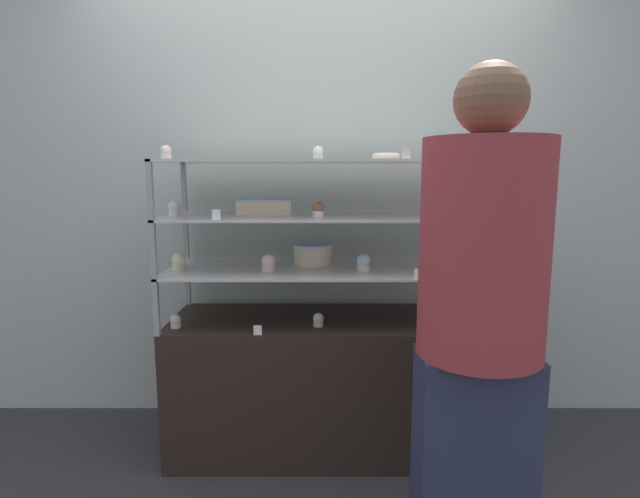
% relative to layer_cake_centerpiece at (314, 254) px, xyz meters
% --- Properties ---
extents(ground_plane, '(20.00, 20.00, 0.00)m').
position_rel_layer_cake_centerpiece_xyz_m(ground_plane, '(0.03, -0.09, -0.98)').
color(ground_plane, '#2D2D33').
extents(back_wall, '(8.00, 0.05, 2.60)m').
position_rel_layer_cake_centerpiece_xyz_m(back_wall, '(0.03, 0.33, 0.32)').
color(back_wall, '#A8B2AD').
rests_on(back_wall, ground_plane).
extents(display_base, '(1.45, 0.56, 0.67)m').
position_rel_layer_cake_centerpiece_xyz_m(display_base, '(0.03, -0.09, -0.65)').
color(display_base, black).
rests_on(display_base, ground_plane).
extents(display_riser_lower, '(1.45, 0.56, 0.26)m').
position_rel_layer_cake_centerpiece_xyz_m(display_riser_lower, '(0.03, -0.09, -0.06)').
color(display_riser_lower, '#99999E').
rests_on(display_riser_lower, display_base).
extents(display_riser_middle, '(1.45, 0.56, 0.26)m').
position_rel_layer_cake_centerpiece_xyz_m(display_riser_middle, '(0.03, -0.09, 0.19)').
color(display_riser_middle, '#99999E').
rests_on(display_riser_middle, display_riser_lower).
extents(display_riser_upper, '(1.45, 0.56, 0.26)m').
position_rel_layer_cake_centerpiece_xyz_m(display_riser_upper, '(0.03, -0.09, 0.45)').
color(display_riser_upper, '#99999E').
rests_on(display_riser_upper, display_riser_middle).
extents(layer_cake_centerpiece, '(0.20, 0.20, 0.10)m').
position_rel_layer_cake_centerpiece_xyz_m(layer_cake_centerpiece, '(0.00, 0.00, 0.00)').
color(layer_cake_centerpiece, beige).
rests_on(layer_cake_centerpiece, display_riser_lower).
extents(sheet_cake_frosted, '(0.26, 0.15, 0.07)m').
position_rel_layer_cake_centerpiece_xyz_m(sheet_cake_frosted, '(-0.23, -0.08, 0.24)').
color(sheet_cake_frosted, beige).
rests_on(sheet_cake_frosted, display_riser_middle).
extents(cupcake_0, '(0.05, 0.05, 0.06)m').
position_rel_layer_cake_centerpiece_xyz_m(cupcake_0, '(-0.63, -0.24, -0.28)').
color(cupcake_0, beige).
rests_on(cupcake_0, display_base).
extents(cupcake_1, '(0.05, 0.05, 0.06)m').
position_rel_layer_cake_centerpiece_xyz_m(cupcake_1, '(0.03, -0.22, -0.28)').
color(cupcake_1, '#CCB28C').
rests_on(cupcake_1, display_base).
extents(cupcake_2, '(0.05, 0.05, 0.06)m').
position_rel_layer_cake_centerpiece_xyz_m(cupcake_2, '(0.69, -0.21, -0.28)').
color(cupcake_2, beige).
rests_on(cupcake_2, display_base).
extents(price_tag_0, '(0.04, 0.00, 0.04)m').
position_rel_layer_cake_centerpiece_xyz_m(price_tag_0, '(-0.24, -0.35, -0.29)').
color(price_tag_0, white).
rests_on(price_tag_0, display_base).
extents(cupcake_3, '(0.07, 0.07, 0.08)m').
position_rel_layer_cake_centerpiece_xyz_m(cupcake_3, '(-0.64, -0.14, -0.01)').
color(cupcake_3, beige).
rests_on(cupcake_3, display_riser_lower).
extents(cupcake_4, '(0.07, 0.07, 0.08)m').
position_rel_layer_cake_centerpiece_xyz_m(cupcake_4, '(-0.20, -0.17, -0.01)').
color(cupcake_4, beige).
rests_on(cupcake_4, display_riser_lower).
extents(cupcake_5, '(0.07, 0.07, 0.08)m').
position_rel_layer_cake_centerpiece_xyz_m(cupcake_5, '(0.24, -0.18, -0.01)').
color(cupcake_5, beige).
rests_on(cupcake_5, display_riser_lower).
extents(cupcake_6, '(0.07, 0.07, 0.08)m').
position_rel_layer_cake_centerpiece_xyz_m(cupcake_6, '(0.68, -0.15, -0.01)').
color(cupcake_6, white).
rests_on(cupcake_6, display_riser_lower).
extents(price_tag_1, '(0.04, 0.00, 0.04)m').
position_rel_layer_cake_centerpiece_xyz_m(price_tag_1, '(0.47, -0.35, -0.03)').
color(price_tag_1, white).
rests_on(price_tag_1, display_riser_lower).
extents(cupcake_7, '(0.06, 0.06, 0.07)m').
position_rel_layer_cake_centerpiece_xyz_m(cupcake_7, '(-0.65, -0.13, 0.24)').
color(cupcake_7, white).
rests_on(cupcake_7, display_riser_middle).
extents(cupcake_8, '(0.06, 0.06, 0.07)m').
position_rel_layer_cake_centerpiece_xyz_m(cupcake_8, '(0.03, -0.21, 0.24)').
color(cupcake_8, white).
rests_on(cupcake_8, display_riser_middle).
extents(cupcake_9, '(0.06, 0.06, 0.07)m').
position_rel_layer_cake_centerpiece_xyz_m(cupcake_9, '(0.69, -0.19, 0.24)').
color(cupcake_9, white).
rests_on(cupcake_9, display_riser_middle).
extents(price_tag_2, '(0.04, 0.00, 0.04)m').
position_rel_layer_cake_centerpiece_xyz_m(price_tag_2, '(-0.41, -0.35, 0.23)').
color(price_tag_2, white).
rests_on(price_tag_2, display_riser_middle).
extents(cupcake_10, '(0.05, 0.05, 0.06)m').
position_rel_layer_cake_centerpiece_xyz_m(cupcake_10, '(-0.65, -0.23, 0.49)').
color(cupcake_10, beige).
rests_on(cupcake_10, display_riser_upper).
extents(cupcake_11, '(0.05, 0.05, 0.06)m').
position_rel_layer_cake_centerpiece_xyz_m(cupcake_11, '(0.03, -0.16, 0.49)').
color(cupcake_11, beige).
rests_on(cupcake_11, display_riser_upper).
extents(cupcake_12, '(0.05, 0.05, 0.06)m').
position_rel_layer_cake_centerpiece_xyz_m(cupcake_12, '(0.71, -0.19, 0.49)').
color(cupcake_12, white).
rests_on(cupcake_12, display_riser_upper).
extents(price_tag_3, '(0.04, 0.00, 0.04)m').
position_rel_layer_cake_centerpiece_xyz_m(price_tag_3, '(0.40, -0.35, 0.49)').
color(price_tag_3, white).
rests_on(price_tag_3, display_riser_upper).
extents(donut_glazed, '(0.14, 0.14, 0.04)m').
position_rel_layer_cake_centerpiece_xyz_m(donut_glazed, '(0.36, -0.04, 0.48)').
color(donut_glazed, '#EFE5CC').
rests_on(donut_glazed, display_riser_upper).
extents(customer_figure, '(0.40, 0.40, 1.72)m').
position_rel_layer_cake_centerpiece_xyz_m(customer_figure, '(0.56, -0.92, -0.06)').
color(customer_figure, '#282D47').
rests_on(customer_figure, ground_plane).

